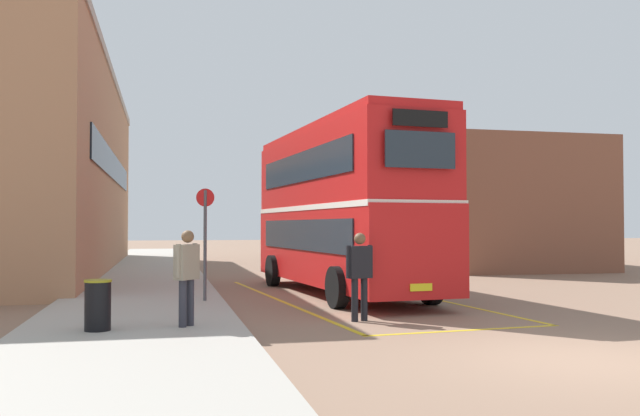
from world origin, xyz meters
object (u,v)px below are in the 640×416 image
single_deck_bus (350,232)px  pedestrian_boarding (359,269)px  litter_bin (98,305)px  bus_stop_sign (205,233)px  double_decker_bus (341,206)px  pedestrian_waiting_near (187,270)px

single_deck_bus → pedestrian_boarding: (-5.50, -20.27, -0.58)m
pedestrian_boarding → single_deck_bus: bearing=74.8°
litter_bin → bus_stop_sign: bus_stop_sign is taller
single_deck_bus → pedestrian_boarding: 21.01m
double_decker_bus → single_deck_bus: (4.46, 14.95, -0.87)m
single_deck_bus → pedestrian_boarding: size_ratio=5.12×
bus_stop_sign → pedestrian_boarding: bearing=-48.3°
pedestrian_boarding → pedestrian_waiting_near: (-3.51, -0.87, 0.09)m
single_deck_bus → litter_bin: (-10.52, -21.28, -1.06)m
pedestrian_boarding → litter_bin: bearing=-168.6°
double_decker_bus → pedestrian_boarding: (-1.04, -5.32, -1.45)m
litter_bin → bus_stop_sign: bearing=64.1°
pedestrian_boarding → pedestrian_waiting_near: 3.61m
bus_stop_sign → double_decker_bus: bearing=27.0°
double_decker_bus → litter_bin: bearing=-133.7°
single_deck_bus → pedestrian_waiting_near: 22.98m
litter_bin → pedestrian_waiting_near: bearing=5.5°
litter_bin → bus_stop_sign: (2.09, 4.31, 1.19)m
single_deck_bus → pedestrian_waiting_near: single_deck_bus is taller
pedestrian_waiting_near → litter_bin: size_ratio=1.97×
double_decker_bus → litter_bin: size_ratio=11.51×
pedestrian_boarding → litter_bin: size_ratio=2.05×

